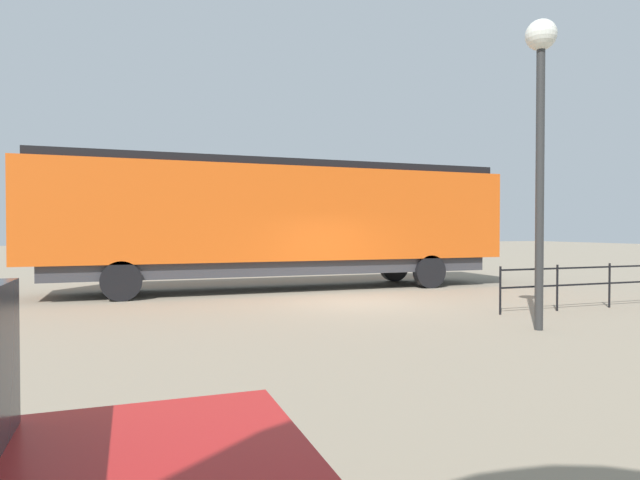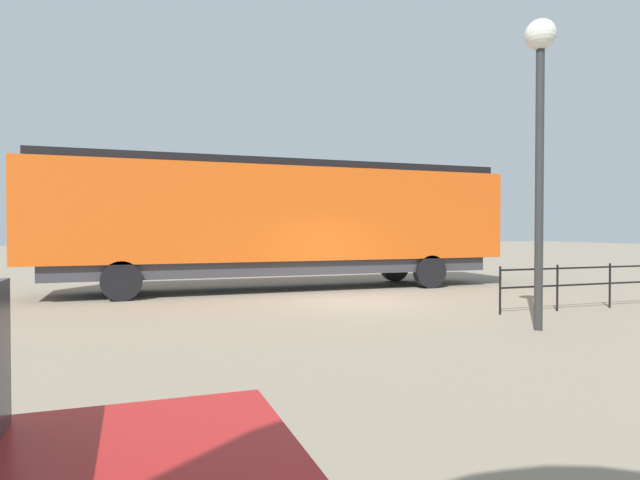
# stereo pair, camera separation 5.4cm
# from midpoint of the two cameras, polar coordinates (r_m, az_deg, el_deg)

# --- Properties ---
(ground_plane) EXTENTS (120.00, 120.00, 0.00)m
(ground_plane) POSITION_cam_midpoint_polar(r_m,az_deg,el_deg) (14.41, 4.03, -6.68)
(ground_plane) COLOR gray
(locomotive) EXTENTS (2.84, 15.11, 4.13)m
(locomotive) POSITION_cam_midpoint_polar(r_m,az_deg,el_deg) (17.48, -2.80, 2.32)
(locomotive) COLOR #D15114
(locomotive) RESTS_ON ground_plane
(lamp_post) EXTENTS (0.59, 0.59, 6.01)m
(lamp_post) POSITION_cam_midpoint_polar(r_m,az_deg,el_deg) (11.42, 22.68, 13.96)
(lamp_post) COLOR #2D2D2D
(lamp_post) RESTS_ON ground_plane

